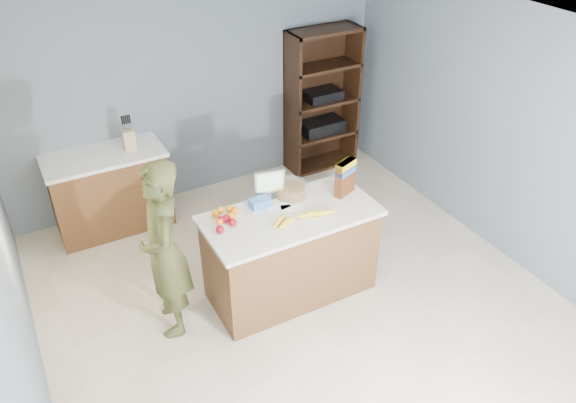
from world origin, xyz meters
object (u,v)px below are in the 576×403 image
counter_peninsula (291,257)px  person (164,251)px  shelving_unit (320,102)px  tv (269,183)px  cereal_box (345,175)px

counter_peninsula → person: (-1.12, 0.12, 0.41)m
shelving_unit → person: shelving_unit is taller
shelving_unit → person: (-2.67, -1.93, -0.04)m
tv → cereal_box: (0.64, -0.27, 0.04)m
counter_peninsula → person: size_ratio=0.95×
counter_peninsula → person: bearing=173.9°
shelving_unit → person: size_ratio=1.09×
shelving_unit → cereal_box: size_ratio=5.34×
shelving_unit → cereal_box: shelving_unit is taller
person → cereal_box: (1.72, -0.06, 0.27)m
counter_peninsula → cereal_box: bearing=5.4°
shelving_unit → cereal_box: (-0.95, -1.99, 0.23)m
counter_peninsula → tv: (-0.04, 0.32, 0.64)m
person → cereal_box: person is taller
tv → cereal_box: size_ratio=0.84×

